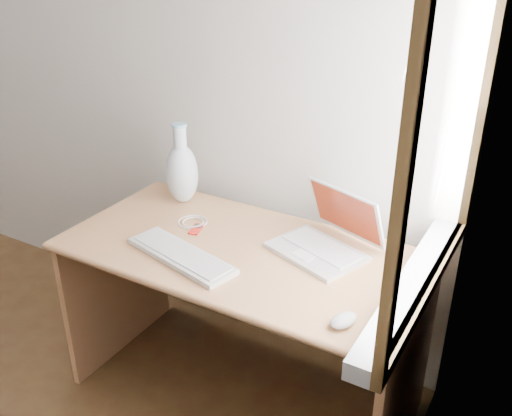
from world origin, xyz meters
The scene contains 10 objects.
back_wall centered at (0.00, 1.75, 1.30)m, with size 3.50×0.04×2.60m, color silver.
window centered at (1.72, 1.30, 1.28)m, with size 0.11×0.99×1.10m.
desk centered at (1.03, 1.40, 0.52)m, with size 1.37×0.68×0.72m.
laptop centered at (1.29, 1.47, 0.78)m, with size 0.40×0.38×0.23m.
external_keyboard centered at (0.87, 1.15, 0.73)m, with size 0.49×0.25×0.02m.
mouse centered at (1.54, 1.08, 0.74)m, with size 0.06×0.10×0.04m, color silver.
ipod centered at (0.79, 1.36, 0.73)m, with size 0.06×0.10×0.01m.
cable_coil centered at (0.75, 1.40, 0.73)m, with size 0.12×0.12×0.01m, color white.
remote centered at (0.82, 1.20, 0.73)m, with size 0.03×0.09×0.01m, color white.
vase centered at (0.59, 1.55, 0.87)m, with size 0.14×0.14×0.36m.
Camera 1 is at (2.01, -0.27, 1.81)m, focal length 40.00 mm.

